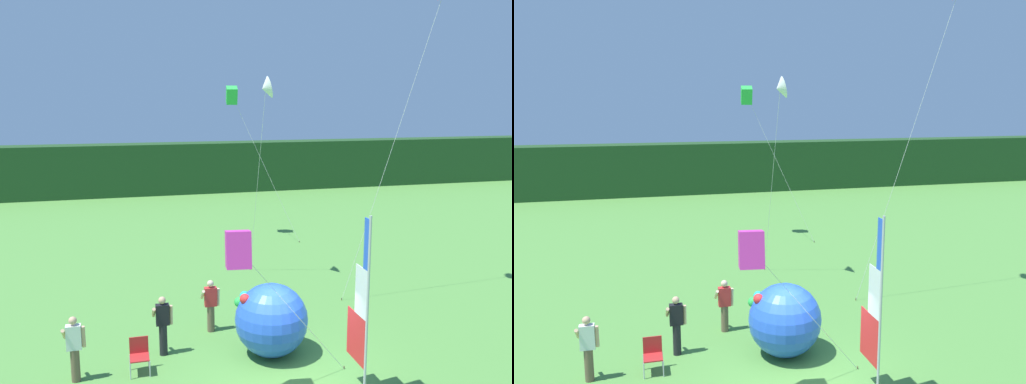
% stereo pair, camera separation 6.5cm
% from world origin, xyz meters
% --- Properties ---
extents(ground_plane, '(120.00, 120.00, 0.00)m').
position_xyz_m(ground_plane, '(0.00, 0.00, 0.00)').
color(ground_plane, '#518E3D').
extents(distant_treeline, '(80.00, 2.40, 3.75)m').
position_xyz_m(distant_treeline, '(0.00, 27.70, 1.87)').
color(distant_treeline, '#1E421E').
rests_on(distant_treeline, ground).
extents(banner_flag, '(0.06, 1.03, 4.42)m').
position_xyz_m(banner_flag, '(1.34, -1.33, 2.12)').
color(banner_flag, '#B7B7BC').
rests_on(banner_flag, ground).
extents(person_near_banner, '(0.55, 0.48, 1.67)m').
position_xyz_m(person_near_banner, '(-2.94, 1.91, 0.89)').
color(person_near_banner, black).
rests_on(person_near_banner, ground).
extents(person_mid_field, '(0.55, 0.48, 1.69)m').
position_xyz_m(person_mid_field, '(-5.16, 1.05, 0.90)').
color(person_mid_field, brown).
rests_on(person_mid_field, ground).
extents(person_far_left, '(0.55, 0.48, 1.60)m').
position_xyz_m(person_far_left, '(-1.43, 3.05, 0.85)').
color(person_far_left, brown).
rests_on(person_far_left, ground).
extents(inflatable_balloon, '(2.00, 2.00, 2.00)m').
position_xyz_m(inflatable_balloon, '(-0.08, 1.19, 1.00)').
color(inflatable_balloon, blue).
rests_on(inflatable_balloon, ground).
extents(folding_chair, '(0.51, 0.51, 0.89)m').
position_xyz_m(folding_chair, '(-3.61, 1.13, 0.51)').
color(folding_chair, '#BCBCC1').
rests_on(folding_chair, ground).
extents(kite_magenta_box_0, '(3.31, 1.20, 4.11)m').
position_xyz_m(kite_magenta_box_0, '(-1.44, -0.89, 3.66)').
color(kite_magenta_box_0, brown).
rests_on(kite_magenta_box_0, ground).
extents(kite_white_delta_1, '(0.54, 1.82, 7.76)m').
position_xyz_m(kite_white_delta_1, '(1.38, 7.04, 7.31)').
color(kite_white_delta_1, brown).
rests_on(kite_white_delta_1, ground).
extents(kite_green_box_3, '(3.30, 2.23, 7.60)m').
position_xyz_m(kite_green_box_3, '(1.53, 13.71, 7.12)').
color(kite_green_box_3, brown).
rests_on(kite_green_box_3, ground).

